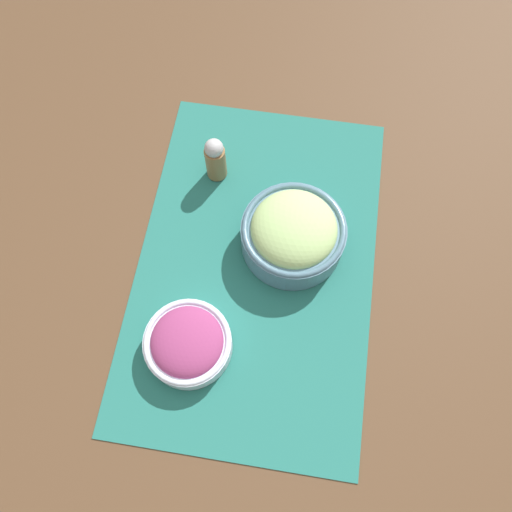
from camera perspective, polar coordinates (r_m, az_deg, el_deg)
ground_plane at (r=0.80m, az=0.00°, el=-0.91°), size 3.00×3.00×0.00m
placemat at (r=0.80m, az=0.00°, el=-0.86°), size 0.59×0.38×0.00m
cucumber_bowl at (r=0.78m, az=4.29°, el=2.67°), size 0.16×0.16×0.08m
onion_bowl at (r=0.74m, az=-7.80°, el=-9.81°), size 0.13×0.13×0.05m
pepper_shaker at (r=0.84m, az=-4.67°, el=11.04°), size 0.03×0.03×0.09m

